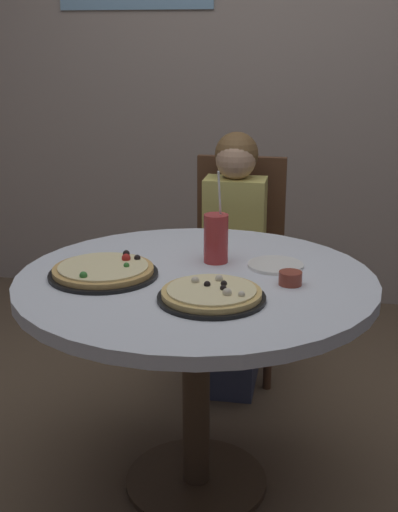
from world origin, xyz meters
TOP-DOWN VIEW (x-y plane):
  - ground_plane at (0.00, 0.00)m, footprint 8.00×8.00m
  - wall_with_window at (-0.00, 1.89)m, footprint 5.20×0.14m
  - dining_table at (0.00, 0.00)m, footprint 1.12×1.12m
  - chair_wooden at (-0.00, 0.96)m, footprint 0.41×0.41m
  - diner_child at (0.00, 0.78)m, footprint 0.26×0.41m
  - pizza_veggie at (-0.28, -0.05)m, footprint 0.34×0.34m
  - pizza_cheese at (0.08, -0.19)m, footprint 0.31×0.31m
  - soda_cup at (0.04, 0.15)m, footprint 0.08×0.08m
  - sauce_bowl at (0.29, -0.02)m, footprint 0.07×0.07m
  - plate_small at (0.23, 0.14)m, footprint 0.18×0.18m

SIDE VIEW (x-z plane):
  - ground_plane at x=0.00m, z-range 0.00..0.00m
  - diner_child at x=0.00m, z-range -0.06..1.02m
  - chair_wooden at x=0.00m, z-range 0.06..1.01m
  - dining_table at x=0.00m, z-range 0.27..1.02m
  - plate_small at x=0.23m, z-range 0.75..0.76m
  - pizza_veggie at x=-0.28m, z-range 0.74..0.79m
  - pizza_cheese at x=0.08m, z-range 0.74..0.79m
  - sauce_bowl at x=0.29m, z-range 0.75..0.79m
  - soda_cup at x=0.04m, z-range 0.68..0.98m
  - wall_with_window at x=0.00m, z-range 0.00..2.90m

